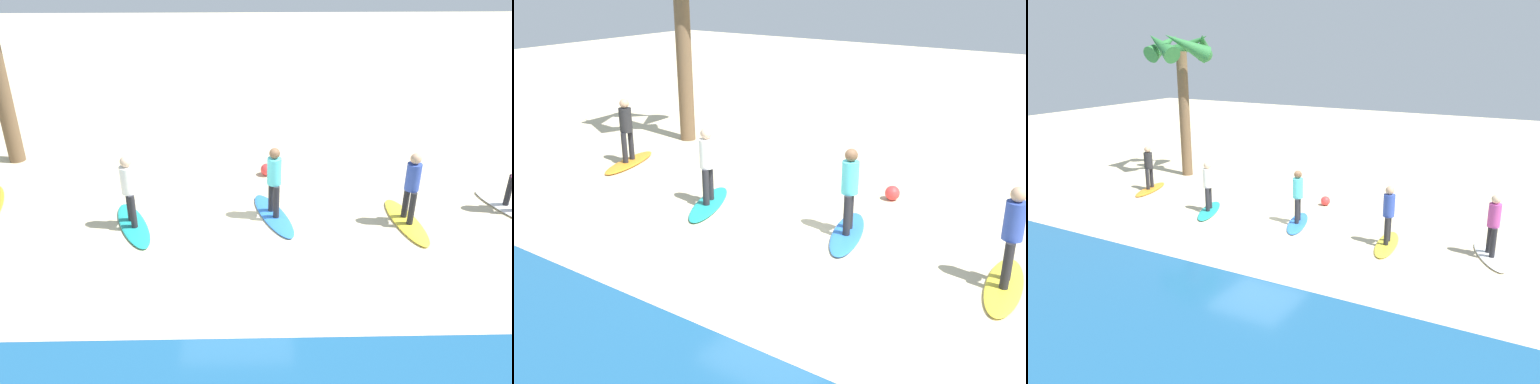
% 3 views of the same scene
% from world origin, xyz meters
% --- Properties ---
extents(ground_plane, '(60.00, 60.00, 0.00)m').
position_xyz_m(ground_plane, '(0.00, 0.00, 0.00)').
color(ground_plane, beige).
extents(surfboard_white, '(1.37, 2.14, 0.09)m').
position_xyz_m(surfboard_white, '(-6.50, -1.15, 0.04)').
color(surfboard_white, white).
rests_on(surfboard_white, ground).
extents(surfboard_yellow, '(0.85, 2.16, 0.09)m').
position_xyz_m(surfboard_yellow, '(-3.86, -0.64, 0.04)').
color(surfboard_yellow, yellow).
rests_on(surfboard_yellow, ground).
extents(surfer_yellow, '(0.32, 0.46, 1.64)m').
position_xyz_m(surfer_yellow, '(-3.86, -0.64, 1.04)').
color(surfer_yellow, '#232328').
rests_on(surfer_yellow, surfboard_yellow).
extents(surfboard_blue, '(1.18, 2.17, 0.09)m').
position_xyz_m(surfboard_blue, '(-0.86, -0.99, 0.04)').
color(surfboard_blue, blue).
rests_on(surfboard_blue, ground).
extents(surfer_blue, '(0.32, 0.44, 1.64)m').
position_xyz_m(surfer_blue, '(-0.86, -0.99, 1.04)').
color(surfer_blue, '#232328').
rests_on(surfer_blue, surfboard_blue).
extents(surfboard_teal, '(1.34, 2.15, 0.09)m').
position_xyz_m(surfboard_teal, '(2.31, -0.63, 0.04)').
color(surfboard_teal, teal).
rests_on(surfboard_teal, ground).
extents(surfer_teal, '(0.32, 0.43, 1.64)m').
position_xyz_m(surfer_teal, '(2.31, -0.63, 1.04)').
color(surfer_teal, '#232328').
rests_on(surfer_teal, surfboard_teal).
extents(beach_ball, '(0.33, 0.33, 0.33)m').
position_xyz_m(beach_ball, '(-0.79, -3.21, 0.16)').
color(beach_ball, '#E53838').
rests_on(beach_ball, ground).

